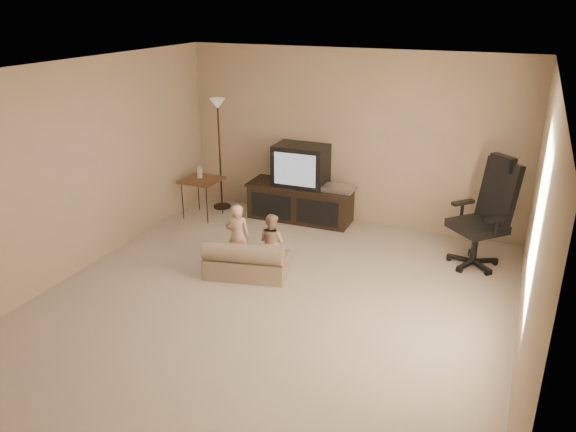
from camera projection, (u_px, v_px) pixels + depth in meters
name	position (u px, v px, depth m)	size (l,w,h in m)	color
floor	(270.00, 305.00, 6.14)	(5.50, 5.50, 0.00)	#BDB196
room_shell	(269.00, 172.00, 5.59)	(5.50, 5.50, 5.50)	white
tv_stand	(301.00, 189.00, 8.34)	(1.61, 0.62, 1.15)	black
office_chair	(483.00, 228.00, 6.88)	(0.91, 0.91, 1.39)	black
side_table	(201.00, 180.00, 8.42)	(0.55, 0.55, 0.81)	brown
floor_lamp	(219.00, 129.00, 8.52)	(0.27, 0.27, 1.73)	#2F1F15
child_sofa	(246.00, 262.00, 6.70)	(1.06, 0.75, 0.47)	gray
toddler_left	(238.00, 237.00, 6.81)	(0.31, 0.23, 0.85)	tan
toddler_right	(271.00, 242.00, 6.82)	(0.35, 0.19, 0.73)	tan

